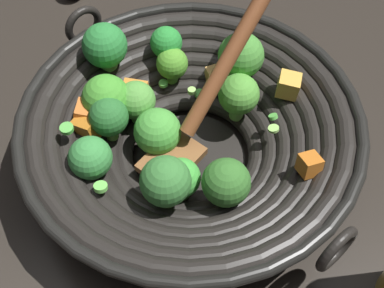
% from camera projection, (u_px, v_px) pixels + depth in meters
% --- Properties ---
extents(ground_plane, '(4.00, 4.00, 0.00)m').
position_uv_depth(ground_plane, '(191.00, 161.00, 0.65)').
color(ground_plane, '#28231E').
extents(wok, '(0.39, 0.42, 0.22)m').
position_uv_depth(wok, '(188.00, 131.00, 0.60)').
color(wok, black).
rests_on(wok, ground).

